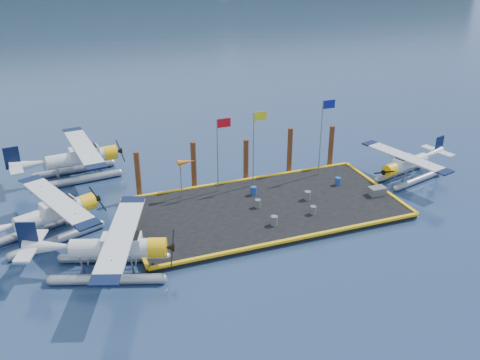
% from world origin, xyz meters
% --- Properties ---
extents(ground, '(4000.00, 4000.00, 0.00)m').
position_xyz_m(ground, '(0.00, 0.00, 0.00)').
color(ground, navy).
rests_on(ground, ground).
extents(dock, '(20.00, 10.00, 0.40)m').
position_xyz_m(dock, '(0.00, 0.00, 0.20)').
color(dock, black).
rests_on(dock, ground).
extents(dock_bumpers, '(20.25, 10.25, 0.18)m').
position_xyz_m(dock_bumpers, '(0.00, 0.00, 0.49)').
color(dock_bumpers, yellow).
rests_on(dock_bumpers, dock).
extents(seaplane_a, '(9.51, 10.12, 3.64)m').
position_xyz_m(seaplane_a, '(-11.73, -4.13, 1.58)').
color(seaplane_a, '#90939D').
rests_on(seaplane_a, ground).
extents(seaplane_b, '(9.17, 9.72, 3.51)m').
position_xyz_m(seaplane_b, '(-15.02, 1.91, 1.53)').
color(seaplane_b, '#90939D').
rests_on(seaplane_b, ground).
extents(seaplane_c, '(9.46, 10.43, 3.69)m').
position_xyz_m(seaplane_c, '(-12.38, 11.27, 1.61)').
color(seaplane_c, '#90939D').
rests_on(seaplane_c, ground).
extents(seaplane_d, '(7.89, 8.50, 3.02)m').
position_xyz_m(seaplane_d, '(13.31, 0.99, 1.32)').
color(seaplane_d, '#90939D').
rests_on(seaplane_d, ground).
extents(drum_0, '(0.45, 0.45, 0.64)m').
position_xyz_m(drum_0, '(-0.60, 0.10, 0.72)').
color(drum_0, '#545459').
rests_on(drum_0, dock).
extents(drum_1, '(0.45, 0.45, 0.63)m').
position_xyz_m(drum_1, '(2.80, -2.28, 0.71)').
color(drum_1, '#545459').
rests_on(drum_1, dock).
extents(drum_2, '(0.49, 0.49, 0.69)m').
position_xyz_m(drum_2, '(3.48, -0.07, 0.75)').
color(drum_2, '#545459').
rests_on(drum_2, dock).
extents(drum_3, '(0.49, 0.49, 0.69)m').
position_xyz_m(drum_3, '(-0.53, -2.76, 0.75)').
color(drum_3, '#545459').
rests_on(drum_3, dock).
extents(drum_4, '(0.45, 0.45, 0.64)m').
position_xyz_m(drum_4, '(7.01, 1.42, 0.72)').
color(drum_4, navy).
rests_on(drum_4, dock).
extents(drum_5, '(0.49, 0.49, 0.68)m').
position_xyz_m(drum_5, '(-0.10, 2.19, 0.74)').
color(drum_5, navy).
rests_on(drum_5, dock).
extents(crate, '(1.28, 0.85, 0.64)m').
position_xyz_m(crate, '(9.00, -1.23, 0.72)').
color(crate, '#545459').
rests_on(crate, dock).
extents(flagpole_red, '(1.14, 0.08, 6.00)m').
position_xyz_m(flagpole_red, '(-2.29, 3.80, 4.40)').
color(flagpole_red, gray).
rests_on(flagpole_red, dock).
extents(flagpole_yellow, '(1.14, 0.08, 6.20)m').
position_xyz_m(flagpole_yellow, '(0.70, 3.80, 4.51)').
color(flagpole_yellow, gray).
rests_on(flagpole_yellow, dock).
extents(flagpole_blue, '(1.14, 0.08, 6.50)m').
position_xyz_m(flagpole_blue, '(6.70, 3.80, 4.69)').
color(flagpole_blue, gray).
rests_on(flagpole_blue, dock).
extents(windsock, '(1.40, 0.44, 3.12)m').
position_xyz_m(windsock, '(-5.03, 3.80, 3.23)').
color(windsock, gray).
rests_on(windsock, dock).
extents(piling_0, '(0.44, 0.44, 4.00)m').
position_xyz_m(piling_0, '(-8.50, 5.40, 2.00)').
color(piling_0, '#492514').
rests_on(piling_0, ground).
extents(piling_1, '(0.44, 0.44, 4.20)m').
position_xyz_m(piling_1, '(-4.00, 5.40, 2.10)').
color(piling_1, '#492514').
rests_on(piling_1, ground).
extents(piling_2, '(0.44, 0.44, 3.80)m').
position_xyz_m(piling_2, '(0.50, 5.40, 1.90)').
color(piling_2, '#492514').
rests_on(piling_2, ground).
extents(piling_3, '(0.44, 0.44, 4.30)m').
position_xyz_m(piling_3, '(4.50, 5.40, 2.15)').
color(piling_3, '#492514').
rests_on(piling_3, ground).
extents(piling_4, '(0.44, 0.44, 4.00)m').
position_xyz_m(piling_4, '(8.50, 5.40, 2.00)').
color(piling_4, '#492514').
rests_on(piling_4, ground).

